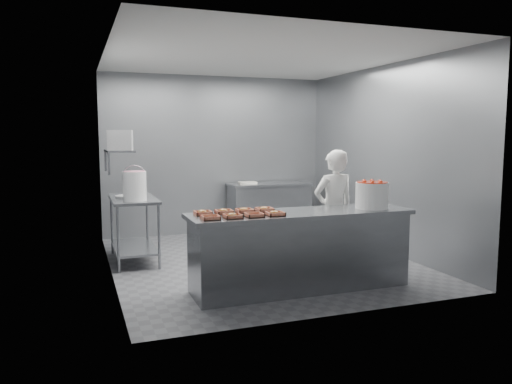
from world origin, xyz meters
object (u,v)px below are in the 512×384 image
Objects in this scene: back_counter at (269,207)px; tray_4 at (203,213)px; tray_5 at (224,212)px; tray_6 at (244,210)px; worker at (334,210)px; service_counter at (301,250)px; appliance at (120,140)px; tray_2 at (254,215)px; tray_1 at (232,216)px; prep_table at (134,219)px; tray_3 at (275,213)px; tray_7 at (264,209)px; tray_0 at (211,217)px; strawberry_tub at (372,194)px; glaze_bucket at (135,185)px.

back_counter is 3.71m from tray_4.
tray_5 and tray_6 have the same top height.
service_counter is at bearing 35.11° from worker.
tray_2 is at bearing -47.33° from appliance.
prep_table is at bearing 110.45° from tray_1.
tray_3 is at bearing -23.86° from tray_4.
tray_3 is 1.00× the size of tray_7.
back_counter is 8.01× the size of tray_3.
back_counter is 8.01× the size of tray_7.
tray_1 is 0.58m from tray_7.
worker reaches higher than back_counter.
tray_0 is at bearing 180.00° from tray_3.
tray_7 reaches higher than service_counter.
tray_5 is 1.00× the size of tray_7.
strawberry_tub is (2.54, -2.01, 0.48)m from prep_table.
tray_6 is at bearing 0.00° from tray_4.
tray_2 is (1.03, -2.11, 0.33)m from prep_table.
glaze_bucket is (-0.01, -0.34, 0.51)m from prep_table.
tray_1 is at bearing -146.44° from tray_7.
tray_5 is at bearing 146.44° from tray_3.
tray_0 is (0.55, -2.11, 0.33)m from prep_table.
back_counter is 3.91× the size of strawberry_tub.
worker reaches higher than tray_0.
strawberry_tub is (1.99, 0.10, 0.15)m from tray_0.
tray_2 is 0.32m from tray_6.
tray_6 is at bearing 171.76° from strawberry_tub.
tray_1 is at bearing -169.56° from service_counter.
appliance is (-2.72, -1.56, 1.24)m from back_counter.
tray_4 is at bearing 180.00° from tray_5.
tray_0 is 0.32m from tray_4.
worker is (1.85, 0.76, -0.13)m from tray_0.
strawberry_tub reaches higher than tray_2.
tray_6 is at bearing 165.68° from service_counter.
tray_5 is (-0.48, 0.32, 0.00)m from tray_3.
glaze_bucket is (-1.28, 1.45, 0.18)m from tray_7.
back_counter is at bearing 74.52° from service_counter.
tray_3 is 0.32m from tray_7.
appliance is at bearing 122.07° from tray_5.
tray_6 is 1.54m from strawberry_tub.
tray_6 is at bearing 33.72° from tray_0.
tray_2 is 1.52m from strawberry_tub.
service_counter is 1.00m from tray_1.
tray_6 is at bearing 127.01° from tray_3.
strawberry_tub is (2.00, -0.22, 0.15)m from tray_4.
appliance reaches higher than tray_3.
tray_6 is at bearing 0.00° from tray_5.
tray_7 is at bearing 23.94° from tray_0.
tray_0 is (-2.00, -3.41, 0.47)m from back_counter.
glaze_bucket is (-1.04, 1.77, 0.18)m from tray_2.
tray_1 is 1.00× the size of tray_4.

